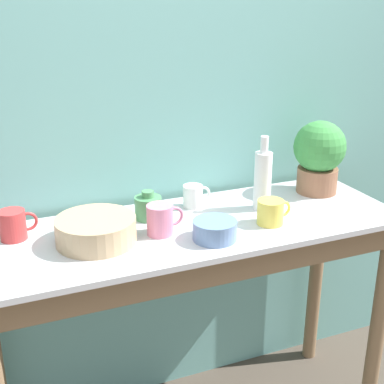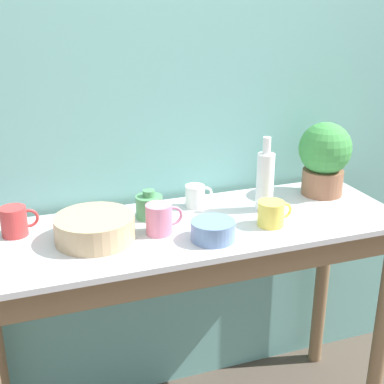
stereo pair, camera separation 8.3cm
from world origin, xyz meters
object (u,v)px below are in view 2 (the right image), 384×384
bottle_short (149,206)px  mug_yellow (272,214)px  mug_red (15,221)px  mug_pink (160,219)px  bowl_small_blue (213,230)px  bottle_tall (265,180)px  mug_white (196,196)px  bowl_wash_large (95,228)px  potted_plant (325,156)px

bottle_short → mug_yellow: bearing=-28.6°
bottle_short → mug_red: 0.45m
mug_pink → bowl_small_blue: bearing=-35.2°
bottle_tall → mug_yellow: bottle_tall is taller
bottle_tall → mug_white: bearing=153.7°
bottle_tall → bowl_wash_large: bearing=-175.6°
potted_plant → bottle_tall: size_ratio=1.05×
bottle_tall → mug_white: size_ratio=2.59×
potted_plant → bottle_tall: potted_plant is taller
mug_pink → bowl_small_blue: mug_pink is taller
bowl_wash_large → bottle_tall: (0.63, 0.05, 0.07)m
bowl_wash_large → mug_pink: size_ratio=2.04×
mug_yellow → potted_plant: bearing=31.8°
mug_red → bowl_small_blue: size_ratio=0.85×
bottle_short → mug_white: bottle_short is taller
bowl_wash_large → mug_yellow: (0.59, -0.08, 0.00)m
potted_plant → bottle_short: 0.71m
bottle_tall → bottle_short: 0.43m
bottle_tall → mug_pink: size_ratio=2.17×
potted_plant → bowl_wash_large: potted_plant is taller
potted_plant → bottle_tall: (-0.29, -0.07, -0.04)m
mug_yellow → mug_pink: 0.38m
bowl_wash_large → mug_white: (0.40, 0.16, 0.00)m
potted_plant → mug_pink: 0.73m
bowl_wash_large → bottle_short: 0.24m
bowl_wash_large → mug_red: size_ratio=2.10×
mug_white → mug_pink: size_ratio=0.84×
mug_yellow → mug_red: size_ratio=1.02×
bottle_short → bottle_tall: bearing=-9.9°
potted_plant → mug_yellow: bearing=-148.2°
potted_plant → mug_white: potted_plant is taller
mug_yellow → bowl_small_blue: (-0.23, -0.04, -0.01)m
bottle_short → mug_pink: size_ratio=0.81×
mug_pink → mug_red: bearing=162.2°
mug_white → mug_yellow: (0.19, -0.24, 0.00)m
bottle_tall → mug_white: bottle_tall is taller
bottle_tall → bottle_short: bottle_tall is taller
mug_pink → bowl_wash_large: bearing=174.7°
mug_yellow → mug_white: bearing=127.3°
potted_plant → bottle_short: (-0.70, 0.00, -0.11)m
potted_plant → mug_yellow: 0.40m
bowl_wash_large → mug_white: bearing=21.6°
mug_yellow → bowl_small_blue: bearing=-170.4°
potted_plant → bottle_short: bearing=179.9°
potted_plant → mug_pink: (-0.70, -0.14, -0.10)m
bottle_tall → mug_pink: bottle_tall is taller
mug_yellow → mug_red: bearing=165.8°
bowl_wash_large → bottle_short: (0.21, 0.12, 0.00)m
mug_yellow → bottle_tall: bearing=73.6°
bowl_wash_large → mug_white: size_ratio=2.43×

